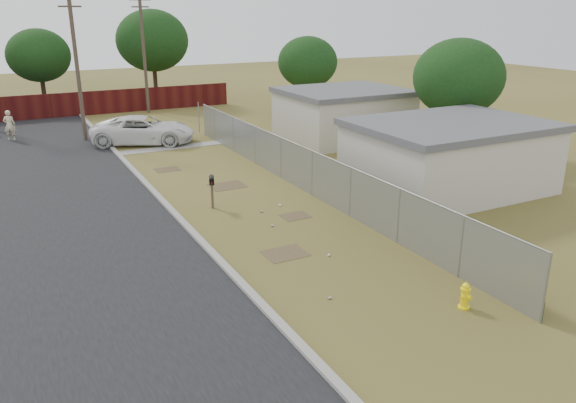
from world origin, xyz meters
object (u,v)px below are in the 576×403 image
mailbox (212,183)px  pedestrian (10,125)px  fire_hydrant (465,296)px  pickup_truck (143,130)px

mailbox → pedestrian: pedestrian is taller
fire_hydrant → mailbox: size_ratio=0.58×
pickup_truck → pedestrian: (-7.11, 4.77, 0.10)m
fire_hydrant → pickup_truck: 24.02m
mailbox → pickup_truck: pickup_truck is taller
mailbox → pickup_truck: bearing=88.3°
pickup_truck → pedestrian: bearing=79.7°
pedestrian → pickup_truck: bearing=162.1°
mailbox → fire_hydrant: bearing=-73.4°
pickup_truck → fire_hydrant: bearing=-149.6°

